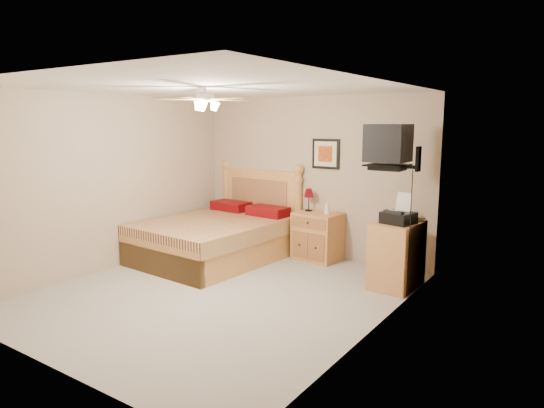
% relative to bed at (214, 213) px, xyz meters
% --- Properties ---
extents(floor, '(4.50, 4.50, 0.00)m').
position_rel_bed_xyz_m(floor, '(1.05, -1.12, -0.73)').
color(floor, gray).
rests_on(floor, ground).
extents(ceiling, '(4.00, 4.50, 0.04)m').
position_rel_bed_xyz_m(ceiling, '(1.05, -1.12, 1.77)').
color(ceiling, white).
rests_on(ceiling, ground).
extents(wall_back, '(4.00, 0.04, 2.50)m').
position_rel_bed_xyz_m(wall_back, '(1.05, 1.13, 0.52)').
color(wall_back, tan).
rests_on(wall_back, ground).
extents(wall_front, '(4.00, 0.04, 2.50)m').
position_rel_bed_xyz_m(wall_front, '(1.05, -3.37, 0.52)').
color(wall_front, tan).
rests_on(wall_front, ground).
extents(wall_left, '(0.04, 4.50, 2.50)m').
position_rel_bed_xyz_m(wall_left, '(-0.95, -1.12, 0.52)').
color(wall_left, tan).
rests_on(wall_left, ground).
extents(wall_right, '(0.04, 4.50, 2.50)m').
position_rel_bed_xyz_m(wall_right, '(3.05, -1.12, 0.52)').
color(wall_right, tan).
rests_on(wall_right, ground).
extents(bed, '(1.85, 2.35, 1.45)m').
position_rel_bed_xyz_m(bed, '(0.00, 0.00, 0.00)').
color(bed, '#C67C42').
rests_on(bed, ground).
extents(nightstand, '(0.72, 0.56, 0.73)m').
position_rel_bed_xyz_m(nightstand, '(1.33, 0.88, -0.36)').
color(nightstand, '#C57B3F').
rests_on(nightstand, ground).
extents(table_lamp, '(0.20, 0.20, 0.35)m').
position_rel_bed_xyz_m(table_lamp, '(1.12, 0.95, 0.18)').
color(table_lamp, '#5F040E').
rests_on(table_lamp, nightstand).
extents(lotion_bottle, '(0.09, 0.09, 0.22)m').
position_rel_bed_xyz_m(lotion_bottle, '(1.51, 0.84, 0.12)').
color(lotion_bottle, silver).
rests_on(lotion_bottle, nightstand).
extents(framed_picture, '(0.46, 0.04, 0.46)m').
position_rel_bed_xyz_m(framed_picture, '(1.32, 1.11, 0.89)').
color(framed_picture, black).
rests_on(framed_picture, wall_back).
extents(dresser, '(0.54, 0.75, 0.85)m').
position_rel_bed_xyz_m(dresser, '(2.78, 0.33, -0.30)').
color(dresser, '#B7763C').
rests_on(dresser, ground).
extents(fax_machine, '(0.42, 0.44, 0.38)m').
position_rel_bed_xyz_m(fax_machine, '(2.81, 0.26, 0.32)').
color(fax_machine, black).
rests_on(fax_machine, dresser).
extents(magazine_lower, '(0.25, 0.31, 0.03)m').
position_rel_bed_xyz_m(magazine_lower, '(2.78, 0.59, 0.14)').
color(magazine_lower, tan).
rests_on(magazine_lower, dresser).
extents(magazine_upper, '(0.32, 0.35, 0.02)m').
position_rel_bed_xyz_m(magazine_upper, '(2.81, 0.58, 0.16)').
color(magazine_upper, gray).
rests_on(magazine_upper, magazine_lower).
extents(wall_tv, '(0.56, 0.46, 0.58)m').
position_rel_bed_xyz_m(wall_tv, '(2.80, 0.22, 1.08)').
color(wall_tv, black).
rests_on(wall_tv, wall_right).
extents(ceiling_fan, '(1.14, 1.14, 0.28)m').
position_rel_bed_xyz_m(ceiling_fan, '(1.05, -1.32, 1.63)').
color(ceiling_fan, white).
rests_on(ceiling_fan, ceiling).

